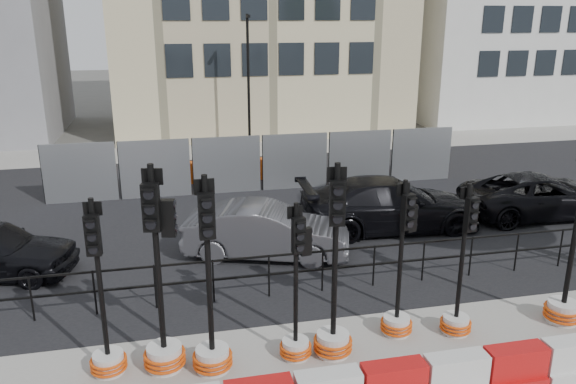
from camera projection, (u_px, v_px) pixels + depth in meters
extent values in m
plane|color=#51514C|center=(338.00, 319.00, 11.40)|extent=(120.00, 120.00, 0.00)
cube|color=black|center=(273.00, 209.00, 17.92)|extent=(40.00, 14.00, 0.03)
cube|color=gray|center=(236.00, 148.00, 26.31)|extent=(40.00, 4.00, 0.02)
cylinder|color=black|center=(32.00, 300.00, 11.13)|extent=(0.04, 0.04, 1.00)
cylinder|color=black|center=(95.00, 293.00, 11.38)|extent=(0.04, 0.04, 1.00)
cylinder|color=black|center=(155.00, 288.00, 11.63)|extent=(0.04, 0.04, 1.00)
cylinder|color=black|center=(213.00, 282.00, 11.87)|extent=(0.04, 0.04, 1.00)
cylinder|color=black|center=(269.00, 277.00, 12.12)|extent=(0.04, 0.04, 1.00)
cylinder|color=black|center=(322.00, 271.00, 12.37)|extent=(0.04, 0.04, 1.00)
cylinder|color=black|center=(374.00, 266.00, 12.62)|extent=(0.04, 0.04, 1.00)
cylinder|color=black|center=(423.00, 262.00, 12.86)|extent=(0.04, 0.04, 1.00)
cylinder|color=black|center=(471.00, 257.00, 13.11)|extent=(0.04, 0.04, 1.00)
cylinder|color=black|center=(516.00, 253.00, 13.36)|extent=(0.04, 0.04, 1.00)
cylinder|color=black|center=(560.00, 248.00, 13.61)|extent=(0.04, 0.04, 1.00)
cube|color=black|center=(323.00, 251.00, 12.23)|extent=(18.00, 0.04, 0.04)
cube|color=black|center=(322.00, 269.00, 12.35)|extent=(18.00, 0.04, 0.04)
cube|color=gray|center=(80.00, 173.00, 18.25)|extent=(2.30, 0.05, 2.00)
cylinder|color=black|center=(42.00, 175.00, 18.02)|extent=(0.05, 0.05, 2.00)
cube|color=gray|center=(155.00, 169.00, 18.75)|extent=(2.30, 0.05, 2.00)
cylinder|color=black|center=(120.00, 171.00, 18.51)|extent=(0.05, 0.05, 2.00)
cube|color=gray|center=(227.00, 165.00, 19.24)|extent=(2.30, 0.05, 2.00)
cylinder|color=black|center=(193.00, 167.00, 19.01)|extent=(0.05, 0.05, 2.00)
cube|color=gray|center=(295.00, 162.00, 19.74)|extent=(2.30, 0.05, 2.00)
cylinder|color=black|center=(263.00, 163.00, 19.50)|extent=(0.05, 0.05, 2.00)
cube|color=gray|center=(360.00, 158.00, 20.23)|extent=(2.30, 0.05, 2.00)
cylinder|color=black|center=(329.00, 160.00, 20.00)|extent=(0.05, 0.05, 2.00)
cube|color=gray|center=(421.00, 155.00, 20.73)|extent=(2.30, 0.05, 2.00)
cylinder|color=black|center=(392.00, 156.00, 20.49)|extent=(0.05, 0.05, 2.00)
cube|color=#EE520F|center=(145.00, 175.00, 20.24)|extent=(1.00, 0.40, 0.80)
cube|color=#EE520F|center=(201.00, 172.00, 20.65)|extent=(1.00, 0.40, 0.80)
cube|color=#EE520F|center=(255.00, 169.00, 21.07)|extent=(1.00, 0.40, 0.80)
cube|color=#EE520F|center=(306.00, 166.00, 21.48)|extent=(1.00, 0.40, 0.80)
cylinder|color=black|center=(249.00, 85.00, 24.59)|extent=(0.12, 0.12, 6.00)
cube|color=black|center=(248.00, 16.00, 23.49)|extent=(0.12, 0.50, 0.12)
cube|color=red|center=(393.00, 378.00, 8.63)|extent=(1.00, 0.35, 0.50)
cube|color=silver|center=(456.00, 369.00, 8.84)|extent=(1.00, 0.35, 0.50)
cube|color=red|center=(512.00, 382.00, 9.18)|extent=(1.00, 0.50, 0.30)
cube|color=red|center=(515.00, 361.00, 9.06)|extent=(1.00, 0.35, 0.50)
cube|color=silver|center=(568.00, 374.00, 9.39)|extent=(1.00, 0.50, 0.30)
cube|color=silver|center=(572.00, 353.00, 9.27)|extent=(1.00, 0.35, 0.50)
cylinder|color=silver|center=(109.00, 363.00, 9.61)|extent=(0.52, 0.52, 0.38)
torus|color=#DA490B|center=(109.00, 367.00, 9.63)|extent=(0.62, 0.62, 0.05)
torus|color=#DA490B|center=(109.00, 363.00, 9.61)|extent=(0.62, 0.62, 0.05)
torus|color=#DA490B|center=(108.00, 359.00, 9.59)|extent=(0.62, 0.62, 0.05)
cylinder|color=black|center=(100.00, 282.00, 9.15)|extent=(0.09, 0.09, 2.88)
cube|color=black|center=(93.00, 235.00, 8.78)|extent=(0.24, 0.16, 0.67)
cylinder|color=black|center=(93.00, 250.00, 8.77)|extent=(0.15, 0.06, 0.14)
cylinder|color=black|center=(92.00, 237.00, 8.71)|extent=(0.15, 0.06, 0.14)
cylinder|color=black|center=(90.00, 224.00, 8.65)|extent=(0.15, 0.06, 0.14)
cube|color=black|center=(93.00, 209.00, 8.83)|extent=(0.29, 0.06, 0.23)
cylinder|color=silver|center=(165.00, 357.00, 9.71)|extent=(0.60, 0.60, 0.45)
torus|color=#DA490B|center=(165.00, 362.00, 9.74)|extent=(0.73, 0.73, 0.06)
torus|color=#DA490B|center=(165.00, 357.00, 9.71)|extent=(0.73, 0.73, 0.06)
torus|color=#DA490B|center=(164.00, 353.00, 9.69)|extent=(0.73, 0.73, 0.06)
cylinder|color=black|center=(158.00, 263.00, 9.18)|extent=(0.10, 0.10, 3.35)
cube|color=black|center=(151.00, 208.00, 8.75)|extent=(0.30, 0.21, 0.78)
cylinder|color=black|center=(151.00, 224.00, 8.74)|extent=(0.18, 0.09, 0.17)
cylinder|color=black|center=(150.00, 209.00, 8.67)|extent=(0.18, 0.09, 0.17)
cylinder|color=black|center=(149.00, 194.00, 8.60)|extent=(0.18, 0.09, 0.17)
cube|color=black|center=(152.00, 177.00, 8.81)|extent=(0.33, 0.11, 0.27)
cube|color=black|center=(168.00, 218.00, 8.95)|extent=(0.25, 0.19, 0.61)
cylinder|color=silver|center=(213.00, 359.00, 9.68)|extent=(0.58, 0.58, 0.43)
torus|color=#DA490B|center=(213.00, 363.00, 9.71)|extent=(0.69, 0.69, 0.05)
torus|color=#DA490B|center=(213.00, 359.00, 9.68)|extent=(0.69, 0.69, 0.05)
torus|color=#DA490B|center=(212.00, 355.00, 9.66)|extent=(0.69, 0.69, 0.05)
cylinder|color=black|center=(208.00, 269.00, 9.17)|extent=(0.10, 0.10, 3.20)
cube|color=black|center=(207.00, 216.00, 8.77)|extent=(0.26, 0.16, 0.75)
cylinder|color=black|center=(208.00, 232.00, 8.76)|extent=(0.16, 0.06, 0.16)
cylinder|color=black|center=(207.00, 218.00, 8.69)|extent=(0.16, 0.06, 0.16)
cylinder|color=black|center=(207.00, 204.00, 8.62)|extent=(0.16, 0.06, 0.16)
cube|color=black|center=(204.00, 187.00, 8.82)|extent=(0.32, 0.04, 0.26)
cylinder|color=silver|center=(295.00, 349.00, 10.05)|extent=(0.48, 0.48, 0.36)
torus|color=#DA490B|center=(295.00, 352.00, 10.07)|extent=(0.58, 0.58, 0.04)
torus|color=#DA490B|center=(295.00, 349.00, 10.05)|extent=(0.58, 0.58, 0.04)
torus|color=#DA490B|center=(295.00, 345.00, 10.03)|extent=(0.58, 0.58, 0.04)
cylinder|color=black|center=(296.00, 277.00, 9.63)|extent=(0.08, 0.08, 2.67)
cube|color=black|center=(298.00, 235.00, 9.29)|extent=(0.23, 0.16, 0.62)
cylinder|color=black|center=(300.00, 248.00, 9.29)|extent=(0.14, 0.07, 0.13)
cylinder|color=black|center=(300.00, 237.00, 9.23)|extent=(0.14, 0.07, 0.13)
cylinder|color=black|center=(300.00, 226.00, 9.17)|extent=(0.14, 0.07, 0.13)
cube|color=black|center=(295.00, 212.00, 9.33)|extent=(0.27, 0.07, 0.21)
cube|color=black|center=(306.00, 241.00, 9.50)|extent=(0.19, 0.14, 0.49)
cylinder|color=silver|center=(333.00, 344.00, 10.13)|extent=(0.59, 0.59, 0.44)
torus|color=#DA490B|center=(333.00, 348.00, 10.16)|extent=(0.71, 0.71, 0.05)
torus|color=#DA490B|center=(333.00, 344.00, 10.13)|extent=(0.71, 0.71, 0.05)
torus|color=#DA490B|center=(333.00, 340.00, 10.11)|extent=(0.71, 0.71, 0.05)
cylinder|color=black|center=(335.00, 255.00, 9.61)|extent=(0.10, 0.10, 3.27)
cube|color=black|center=(337.00, 203.00, 9.20)|extent=(0.29, 0.20, 0.76)
cylinder|color=black|center=(338.00, 219.00, 9.18)|extent=(0.17, 0.09, 0.16)
cylinder|color=black|center=(338.00, 205.00, 9.11)|extent=(0.17, 0.09, 0.16)
cylinder|color=black|center=(338.00, 191.00, 9.04)|extent=(0.17, 0.09, 0.16)
cube|color=black|center=(337.00, 175.00, 9.25)|extent=(0.33, 0.10, 0.26)
cylinder|color=silver|center=(396.00, 325.00, 10.80)|extent=(0.51, 0.51, 0.38)
torus|color=#DA490B|center=(396.00, 329.00, 10.82)|extent=(0.61, 0.61, 0.05)
torus|color=#DA490B|center=(396.00, 325.00, 10.80)|extent=(0.61, 0.61, 0.05)
torus|color=#DA490B|center=(396.00, 322.00, 10.78)|extent=(0.61, 0.61, 0.05)
cylinder|color=black|center=(401.00, 253.00, 10.35)|extent=(0.08, 0.08, 2.82)
cube|color=black|center=(408.00, 212.00, 10.01)|extent=(0.25, 0.19, 0.66)
cylinder|color=black|center=(410.00, 224.00, 10.01)|extent=(0.15, 0.08, 0.14)
cylinder|color=black|center=(411.00, 213.00, 9.94)|extent=(0.15, 0.08, 0.14)
cylinder|color=black|center=(411.00, 202.00, 9.88)|extent=(0.15, 0.08, 0.14)
cube|color=black|center=(403.00, 189.00, 10.04)|extent=(0.28, 0.10, 0.23)
cube|color=black|center=(411.00, 218.00, 10.24)|extent=(0.21, 0.17, 0.52)
cylinder|color=silver|center=(455.00, 325.00, 10.83)|extent=(0.50, 0.50, 0.37)
torus|color=#DA490B|center=(455.00, 328.00, 10.85)|extent=(0.60, 0.60, 0.05)
torus|color=#DA490B|center=(455.00, 325.00, 10.83)|extent=(0.60, 0.60, 0.05)
torus|color=#DA490B|center=(456.00, 321.00, 10.81)|extent=(0.60, 0.60, 0.05)
cylinder|color=black|center=(462.00, 255.00, 10.39)|extent=(0.08, 0.08, 2.75)
cube|color=black|center=(471.00, 215.00, 10.05)|extent=(0.24, 0.17, 0.64)
cylinder|color=black|center=(473.00, 226.00, 10.05)|extent=(0.14, 0.07, 0.14)
cylinder|color=black|center=(474.00, 216.00, 9.99)|extent=(0.14, 0.07, 0.14)
cylinder|color=black|center=(475.00, 205.00, 9.93)|extent=(0.14, 0.07, 0.14)
cube|color=black|center=(466.00, 193.00, 10.08)|extent=(0.27, 0.09, 0.22)
cylinder|color=silver|center=(562.00, 312.00, 11.22)|extent=(0.60, 0.60, 0.44)
torus|color=#DA490B|center=(562.00, 316.00, 11.24)|extent=(0.72, 0.72, 0.06)
torus|color=#DA490B|center=(562.00, 312.00, 11.22)|extent=(0.72, 0.72, 0.06)
torus|color=#DA490B|center=(563.00, 308.00, 11.19)|extent=(0.72, 0.72, 0.06)
cylinder|color=black|center=(576.00, 229.00, 10.69)|extent=(0.10, 0.10, 3.33)
imported|color=#45454A|center=(267.00, 231.00, 14.18)|extent=(3.94, 5.03, 1.37)
imported|color=black|center=(389.00, 204.00, 16.01)|extent=(2.59, 5.40, 1.51)
imported|color=black|center=(540.00, 195.00, 17.11)|extent=(2.47, 4.89, 1.33)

